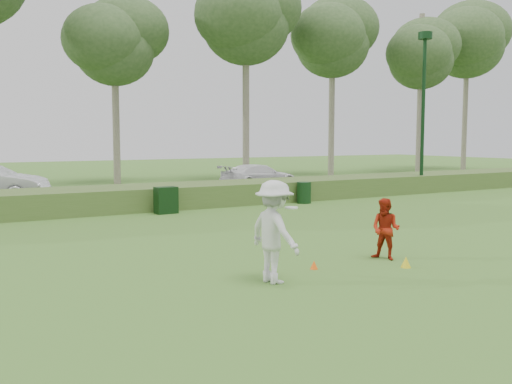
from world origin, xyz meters
TOP-DOWN VIEW (x-y plane):
  - ground at (0.00, 0.00)m, footprint 120.00×120.00m
  - reed_strip at (0.00, 12.00)m, footprint 80.00×3.00m
  - park_road at (0.00, 17.00)m, footprint 80.00×6.00m
  - lamp_post at (14.00, 11.00)m, footprint 0.70×0.70m
  - tree_4 at (2.00, 24.50)m, footprint 6.24×6.24m
  - tree_5 at (10.00, 22.50)m, footprint 7.28×7.28m
  - tree_6 at (18.00, 23.80)m, footprint 7.02×7.02m
  - tree_7 at (26.00, 22.80)m, footprint 6.50×6.50m
  - tree_8 at (33.00, 24.20)m, footprint 8.06×8.06m
  - player_white at (-2.34, -0.74)m, footprint 0.99×1.40m
  - player_red at (1.06, -0.25)m, footprint 0.79×0.87m
  - cone_orange at (-0.98, -0.21)m, footprint 0.17×0.17m
  - cone_yellow at (0.87, -1.11)m, footprint 0.23×0.23m
  - utility_cabinet at (-0.44, 10.01)m, footprint 0.84×0.55m
  - trash_bin at (6.00, 10.16)m, footprint 0.78×0.78m
  - car_right at (7.78, 17.02)m, footprint 4.69×2.24m

SIDE VIEW (x-z plane):
  - ground at x=0.00m, z-range 0.00..0.00m
  - park_road at x=0.00m, z-range 0.00..0.06m
  - cone_orange at x=-0.98m, z-range 0.00..0.19m
  - cone_yellow at x=0.87m, z-range 0.00..0.25m
  - reed_strip at x=0.00m, z-range 0.00..0.90m
  - trash_bin at x=6.00m, z-range 0.00..0.93m
  - utility_cabinet at x=-0.44m, z-range 0.00..1.01m
  - car_right at x=7.78m, z-range 0.06..1.38m
  - player_red at x=1.06m, z-range 0.00..1.45m
  - player_white at x=-2.34m, z-range 0.00..2.04m
  - lamp_post at x=14.00m, z-range 1.51..9.68m
  - tree_4 at x=2.00m, z-range 2.84..14.34m
  - tree_7 at x=26.00m, z-range 3.09..15.59m
  - tree_6 at x=18.00m, z-range 3.35..16.85m
  - tree_5 at x=10.00m, z-range 3.47..17.47m
  - tree_8 at x=33.00m, z-range 3.73..18.73m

